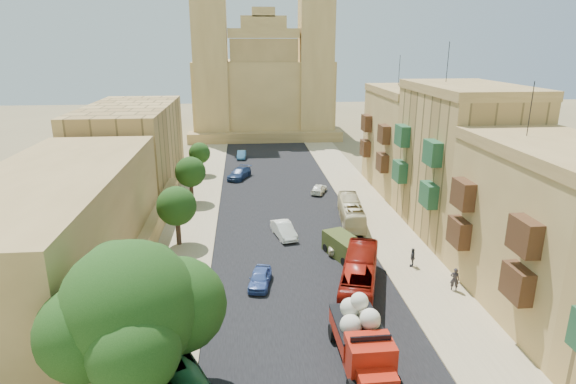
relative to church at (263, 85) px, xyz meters
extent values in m
cube|color=black|center=(0.00, -48.61, -9.51)|extent=(14.00, 140.00, 0.01)
cube|color=tan|center=(9.50, -48.61, -9.51)|extent=(5.00, 140.00, 0.01)
cube|color=tan|center=(-9.50, -48.61, -9.51)|extent=(5.00, 140.00, 0.01)
cube|color=tan|center=(7.00, -48.61, -9.46)|extent=(0.25, 140.00, 0.12)
cube|color=tan|center=(-7.00, -48.61, -9.46)|extent=(0.25, 140.00, 0.12)
cube|color=tan|center=(16.00, -67.61, -4.27)|extent=(8.00, 14.00, 10.50)
cube|color=olive|center=(16.00, -67.61, 1.38)|extent=(8.20, 14.00, 0.80)
cylinder|color=black|center=(15.00, -64.81, 3.58)|extent=(0.06, 0.06, 3.60)
cube|color=#482B18|center=(11.55, -71.53, -5.53)|extent=(0.90, 2.20, 2.00)
cube|color=#482B18|center=(11.55, -63.69, -5.53)|extent=(0.90, 2.20, 2.00)
cube|color=#482B18|center=(11.55, -71.53, -2.59)|extent=(0.90, 2.20, 2.00)
cube|color=#482B18|center=(11.55, -63.69, -2.59)|extent=(0.90, 2.20, 2.00)
cube|color=tan|center=(16.00, -53.61, -3.02)|extent=(8.00, 14.00, 13.00)
cube|color=olive|center=(16.00, -53.61, 3.88)|extent=(8.20, 14.00, 0.80)
cylinder|color=black|center=(15.00, -50.81, 6.08)|extent=(0.06, 0.06, 3.60)
cube|color=#225533|center=(11.55, -57.53, -4.58)|extent=(0.90, 2.20, 2.00)
cube|color=#225533|center=(11.55, -49.69, -4.58)|extent=(0.90, 2.20, 2.00)
cube|color=#225533|center=(11.55, -57.53, -0.94)|extent=(0.90, 2.20, 2.00)
cube|color=#225533|center=(11.55, -49.69, -0.94)|extent=(0.90, 2.20, 2.00)
cube|color=tan|center=(16.00, -39.61, -3.77)|extent=(8.00, 14.00, 11.50)
cube|color=olive|center=(16.00, -39.61, 2.38)|extent=(8.20, 14.00, 0.80)
cylinder|color=black|center=(15.00, -36.81, 4.58)|extent=(0.06, 0.06, 3.60)
cube|color=#482B18|center=(11.55, -43.53, -5.15)|extent=(0.90, 2.20, 2.00)
cube|color=#482B18|center=(11.55, -35.69, -5.15)|extent=(0.90, 2.20, 2.00)
cube|color=#482B18|center=(11.55, -43.53, -1.93)|extent=(0.90, 2.20, 2.00)
cube|color=#482B18|center=(11.55, -35.69, -1.93)|extent=(0.90, 2.20, 2.00)
cube|color=tan|center=(-12.50, -58.61, -8.62)|extent=(1.00, 40.00, 1.80)
cube|color=olive|center=(-18.00, -60.61, -5.32)|extent=(10.00, 28.00, 8.40)
cube|color=tan|center=(-18.00, -34.61, -4.52)|extent=(10.00, 22.00, 10.00)
cube|color=tan|center=(0.00, 2.39, -2.52)|extent=(26.00, 20.00, 14.00)
cube|color=olive|center=(0.00, -8.11, -8.62)|extent=(28.00, 4.00, 1.80)
cube|color=olive|center=(0.00, -6.41, 0.48)|extent=(12.00, 2.00, 16.00)
cube|color=tan|center=(0.00, -6.41, 9.38)|extent=(12.60, 2.40, 1.60)
cube|color=tan|center=(0.00, -6.41, 11.08)|extent=(8.00, 2.00, 2.40)
cube|color=tan|center=(0.00, -6.41, 12.88)|extent=(4.00, 2.00, 1.60)
cube|color=tan|center=(-9.50, -5.11, 4.98)|extent=(6.00, 6.00, 29.00)
cube|color=tan|center=(9.50, -5.11, 4.98)|extent=(6.00, 6.00, 29.00)
cylinder|color=#35241A|center=(-9.50, -74.61, -7.88)|extent=(0.86, 0.86, 3.27)
sphere|color=#14330E|center=(-9.50, -74.61, -4.17)|extent=(6.55, 6.55, 6.55)
sphere|color=#14330E|center=(-7.43, -73.58, -4.69)|extent=(4.82, 4.82, 4.82)
sphere|color=#14330E|center=(-11.40, -75.39, -4.86)|extent=(4.48, 4.48, 4.48)
sphere|color=#14330E|center=(-8.98, -76.68, -5.03)|extent=(4.14, 4.14, 4.14)
sphere|color=#14330E|center=(-10.45, -72.72, -3.48)|extent=(3.79, 3.79, 3.79)
cylinder|color=#35241A|center=(-10.00, -66.61, -8.36)|extent=(0.44, 0.44, 2.31)
sphere|color=#14330E|center=(-10.00, -66.61, -6.03)|extent=(3.36, 3.36, 3.36)
cylinder|color=#35241A|center=(-10.00, -54.61, -8.31)|extent=(0.44, 0.44, 2.40)
sphere|color=#14330E|center=(-10.00, -54.61, -5.89)|extent=(3.50, 3.50, 3.50)
cylinder|color=#35241A|center=(-10.00, -42.61, -8.34)|extent=(0.44, 0.44, 2.35)
sphere|color=#14330E|center=(-10.00, -42.61, -5.97)|extent=(3.42, 3.42, 3.42)
cylinder|color=#35241A|center=(-10.00, -30.61, -8.52)|extent=(0.44, 0.44, 1.99)
sphere|color=#14330E|center=(-10.00, -30.61, -6.51)|extent=(2.90, 2.90, 2.90)
cube|color=#AF1E0D|center=(2.24, -71.62, -8.09)|extent=(2.57, 4.14, 1.03)
cube|color=black|center=(2.24, -71.62, -7.52)|extent=(2.63, 4.20, 0.14)
cube|color=#AF1E0D|center=(2.28, -74.24, -7.97)|extent=(2.42, 1.97, 2.05)
cube|color=#AF1E0D|center=(2.30, -75.61, -8.43)|extent=(1.96, 1.40, 1.14)
cube|color=black|center=(2.28, -74.24, -7.18)|extent=(2.17, 0.14, 1.03)
cylinder|color=black|center=(1.08, -70.27, -9.00)|extent=(0.41, 1.03, 1.03)
cylinder|color=black|center=(3.36, -70.24, -9.00)|extent=(0.41, 1.03, 1.03)
sphere|color=beige|center=(1.68, -72.31, -7.23)|extent=(1.26, 1.26, 1.26)
sphere|color=beige|center=(2.82, -71.95, -7.23)|extent=(1.26, 1.26, 1.26)
sphere|color=beige|center=(2.23, -70.94, -7.23)|extent=(1.26, 1.26, 1.26)
sphere|color=beige|center=(1.78, -71.51, -6.61)|extent=(1.14, 1.14, 1.14)
sphere|color=beige|center=(2.66, -72.64, -6.66)|extent=(1.14, 1.14, 1.14)
sphere|color=beige|center=(2.24, -71.73, -6.09)|extent=(1.03, 1.03, 1.03)
cube|color=#3D461A|center=(4.17, -58.61, -8.61)|extent=(3.24, 4.75, 1.80)
cylinder|color=black|center=(3.87, -60.33, -9.15)|extent=(0.51, 0.78, 0.72)
cylinder|color=black|center=(5.48, -59.76, -9.15)|extent=(0.51, 0.78, 0.72)
cylinder|color=black|center=(2.86, -57.46, -9.15)|extent=(0.51, 0.78, 0.72)
cylinder|color=black|center=(4.47, -56.90, -9.15)|extent=(0.51, 0.78, 0.72)
imported|color=maroon|center=(4.00, -64.75, -8.19)|extent=(4.97, 9.76, 2.66)
imported|color=beige|center=(6.50, -50.72, -8.35)|extent=(2.85, 8.52, 2.33)
imported|color=#3C59A0|center=(-3.05, -63.00, -8.89)|extent=(2.12, 3.86, 1.24)
imported|color=white|center=(-0.50, -53.76, -8.83)|extent=(2.35, 4.39, 1.38)
imported|color=beige|center=(4.02, -57.06, -8.96)|extent=(2.41, 4.23, 1.11)
imported|color=navy|center=(-4.69, -33.12, -8.82)|extent=(3.68, 5.19, 1.40)
imported|color=white|center=(4.84, -40.61, -8.94)|extent=(2.56, 3.61, 1.14)
imported|color=teal|center=(-4.40, -21.52, -8.91)|extent=(1.50, 3.73, 1.21)
imported|color=#272429|center=(11.00, -65.02, -8.63)|extent=(0.76, 0.65, 1.77)
imported|color=#36373B|center=(9.29, -60.93, -8.72)|extent=(0.70, 1.01, 1.60)
camera|label=1|loc=(-3.96, -95.17, 7.76)|focal=30.00mm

